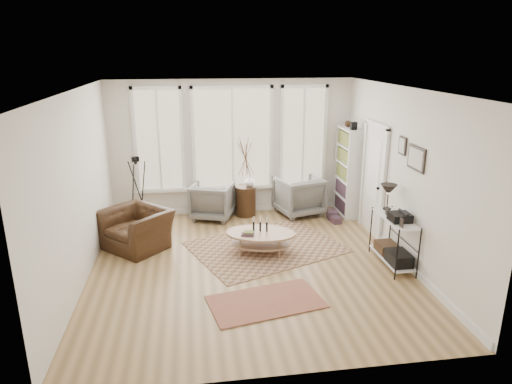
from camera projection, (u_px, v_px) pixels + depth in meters
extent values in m
plane|color=#A88453|center=(249.00, 265.00, 7.66)|extent=(5.50, 5.50, 0.00)
plane|color=white|center=(249.00, 89.00, 6.80)|extent=(5.50, 5.50, 0.00)
cube|color=silver|center=(233.00, 148.00, 9.83)|extent=(5.20, 0.04, 2.90)
cube|color=silver|center=(284.00, 257.00, 4.63)|extent=(5.20, 0.04, 2.90)
cube|color=silver|center=(78.00, 189.00, 6.88)|extent=(0.04, 5.50, 2.90)
cube|color=silver|center=(404.00, 176.00, 7.59)|extent=(0.04, 5.50, 2.90)
cube|color=white|center=(234.00, 209.00, 10.24)|extent=(5.10, 0.04, 0.12)
cube|color=white|center=(395.00, 253.00, 8.00)|extent=(0.03, 5.40, 0.12)
cube|color=tan|center=(232.00, 139.00, 9.75)|extent=(1.60, 0.03, 2.10)
cube|color=tan|center=(159.00, 141.00, 9.54)|extent=(0.90, 0.03, 2.10)
cube|color=tan|center=(303.00, 137.00, 9.97)|extent=(0.90, 0.03, 2.10)
cube|color=white|center=(233.00, 139.00, 9.73)|extent=(1.74, 0.06, 2.24)
cube|color=white|center=(159.00, 141.00, 9.52)|extent=(1.04, 0.06, 2.24)
cube|color=white|center=(303.00, 137.00, 9.95)|extent=(1.04, 0.06, 2.24)
cube|color=white|center=(233.00, 187.00, 10.04)|extent=(4.10, 0.12, 0.06)
cube|color=white|center=(374.00, 181.00, 8.79)|extent=(0.04, 0.88, 2.10)
cube|color=white|center=(374.00, 168.00, 8.72)|extent=(0.01, 0.55, 1.20)
cube|color=white|center=(383.00, 188.00, 8.33)|extent=(0.06, 0.08, 2.18)
cube|color=white|center=(364.00, 174.00, 9.25)|extent=(0.06, 0.08, 2.18)
cube|color=white|center=(377.00, 125.00, 8.47)|extent=(0.06, 1.06, 0.08)
sphere|color=black|center=(378.00, 188.00, 8.49)|extent=(0.06, 0.06, 0.06)
cube|color=white|center=(354.00, 177.00, 9.43)|extent=(0.30, 0.03, 1.90)
cube|color=white|center=(341.00, 167.00, 10.21)|extent=(0.30, 0.03, 1.90)
cube|color=white|center=(354.00, 172.00, 9.84)|extent=(0.02, 0.85, 1.90)
cube|color=white|center=(347.00, 172.00, 9.82)|extent=(0.30, 0.81, 1.90)
cube|color=maroon|center=(347.00, 172.00, 9.82)|extent=(0.24, 0.75, 1.76)
cube|color=black|center=(354.00, 126.00, 9.32)|extent=(0.12, 0.10, 0.16)
sphere|color=#362012|center=(348.00, 124.00, 9.66)|extent=(0.14, 0.14, 0.14)
cube|color=white|center=(392.00, 258.00, 7.67)|extent=(0.37, 1.07, 0.03)
cube|color=white|center=(395.00, 219.00, 7.46)|extent=(0.37, 1.07, 0.02)
cylinder|color=black|center=(397.00, 255.00, 7.06)|extent=(0.02, 0.02, 0.85)
cylinder|color=black|center=(419.00, 254.00, 7.11)|extent=(0.02, 0.02, 0.85)
cylinder|color=black|center=(371.00, 230.00, 8.06)|extent=(0.02, 0.02, 0.85)
cylinder|color=black|center=(390.00, 229.00, 8.11)|extent=(0.02, 0.02, 0.85)
cylinder|color=black|center=(387.00, 209.00, 7.78)|extent=(0.14, 0.14, 0.02)
cylinder|color=black|center=(388.00, 201.00, 7.74)|extent=(0.02, 0.02, 0.30)
cone|color=black|center=(389.00, 190.00, 7.68)|extent=(0.28, 0.28, 0.18)
cube|color=black|center=(400.00, 217.00, 7.30)|extent=(0.32, 0.30, 0.13)
cube|color=black|center=(399.00, 258.00, 7.40)|extent=(0.32, 0.45, 0.20)
cube|color=#362012|center=(387.00, 247.00, 7.85)|extent=(0.32, 0.40, 0.16)
cube|color=black|center=(402.00, 223.00, 7.02)|extent=(0.02, 0.10, 0.14)
cube|color=black|center=(387.00, 212.00, 7.54)|extent=(0.02, 0.10, 0.12)
cube|color=black|center=(416.00, 158.00, 7.09)|extent=(0.03, 0.52, 0.38)
cube|color=silver|center=(415.00, 158.00, 7.09)|extent=(0.01, 0.44, 0.30)
cube|color=black|center=(403.00, 146.00, 7.53)|extent=(0.03, 0.24, 0.30)
cube|color=silver|center=(402.00, 146.00, 7.53)|extent=(0.01, 0.18, 0.24)
cube|color=brown|center=(266.00, 247.00, 8.37)|extent=(3.09, 2.74, 0.01)
cube|color=maroon|center=(266.00, 302.00, 6.54)|extent=(1.74, 1.20, 0.01)
ellipsoid|color=tan|center=(261.00, 243.00, 8.10)|extent=(1.18, 0.89, 0.03)
ellipsoid|color=tan|center=(261.00, 233.00, 8.05)|extent=(1.37, 1.04, 0.04)
cylinder|color=tan|center=(243.00, 249.00, 7.87)|extent=(0.04, 0.04, 0.35)
cylinder|color=tan|center=(282.00, 247.00, 7.97)|extent=(0.04, 0.04, 0.35)
cylinder|color=tan|center=(240.00, 240.00, 8.24)|extent=(0.04, 0.04, 0.35)
cylinder|color=tan|center=(277.00, 238.00, 8.33)|extent=(0.04, 0.04, 0.35)
cylinder|color=black|center=(254.00, 227.00, 8.04)|extent=(0.04, 0.04, 0.18)
cylinder|color=black|center=(260.00, 227.00, 8.06)|extent=(0.04, 0.04, 0.18)
cylinder|color=black|center=(267.00, 226.00, 8.08)|extent=(0.04, 0.04, 0.18)
cube|color=#2E4F2D|center=(248.00, 233.00, 7.92)|extent=(0.21, 0.16, 0.06)
imported|color=slate|center=(213.00, 201.00, 9.73)|extent=(1.06, 1.08, 0.78)
imported|color=slate|center=(299.00, 196.00, 9.97)|extent=(1.11, 1.13, 0.84)
cylinder|color=#362012|center=(246.00, 201.00, 9.91)|extent=(0.44, 0.44, 0.65)
imported|color=silver|center=(250.00, 181.00, 9.80)|extent=(0.27, 0.27, 0.23)
imported|color=#362012|center=(137.00, 229.00, 8.27)|extent=(1.47, 1.46, 0.72)
cylinder|color=black|center=(136.00, 163.00, 9.14)|extent=(0.06, 0.06, 0.06)
cube|color=black|center=(135.00, 159.00, 9.12)|extent=(0.16, 0.14, 0.10)
cylinder|color=black|center=(135.00, 160.00, 9.04)|extent=(0.06, 0.08, 0.06)
cube|color=maroon|center=(332.00, 215.00, 9.78)|extent=(0.24, 0.29, 0.17)
cube|color=maroon|center=(336.00, 220.00, 9.52)|extent=(0.21, 0.24, 0.14)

